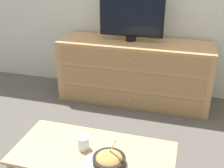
{
  "coord_description": "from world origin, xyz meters",
  "views": [
    {
      "loc": [
        0.62,
        -3.18,
        1.55
      ],
      "look_at": [
        0.12,
        -1.44,
        0.71
      ],
      "focal_mm": 45.0,
      "sensor_mm": 36.0,
      "label": 1
    }
  ],
  "objects": [
    {
      "name": "tv",
      "position": [
        0.0,
        -0.25,
        0.97
      ],
      "size": [
        0.69,
        0.12,
        0.53
      ],
      "color": "black",
      "rests_on": "dresser"
    },
    {
      "name": "napkin",
      "position": [
        0.18,
        -1.93,
        0.43
      ],
      "size": [
        0.18,
        0.18,
        0.0
      ],
      "color": "white",
      "rests_on": "coffee_table"
    },
    {
      "name": "drink_cup",
      "position": [
        0.05,
        -1.83,
        0.46
      ],
      "size": [
        0.08,
        0.08,
        0.09
      ],
      "color": "#9E6638",
      "rests_on": "coffee_table"
    },
    {
      "name": "takeout_bowl",
      "position": [
        0.24,
        -1.92,
        0.45
      ],
      "size": [
        0.2,
        0.2,
        0.18
      ],
      "color": "black",
      "rests_on": "coffee_table"
    },
    {
      "name": "dresser",
      "position": [
        0.06,
        -0.29,
        0.35
      ],
      "size": [
        1.67,
        0.54,
        0.69
      ],
      "color": "tan",
      "rests_on": "ground_plane"
    },
    {
      "name": "ground_plane",
      "position": [
        0.0,
        0.0,
        0.0
      ],
      "size": [
        12.0,
        12.0,
        0.0
      ],
      "primitive_type": "plane",
      "color": "#56514C"
    },
    {
      "name": "coffee_table",
      "position": [
        0.12,
        -1.85,
        0.36
      ],
      "size": [
        1.01,
        0.48,
        0.43
      ],
      "color": "tan",
      "rests_on": "ground_plane"
    }
  ]
}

